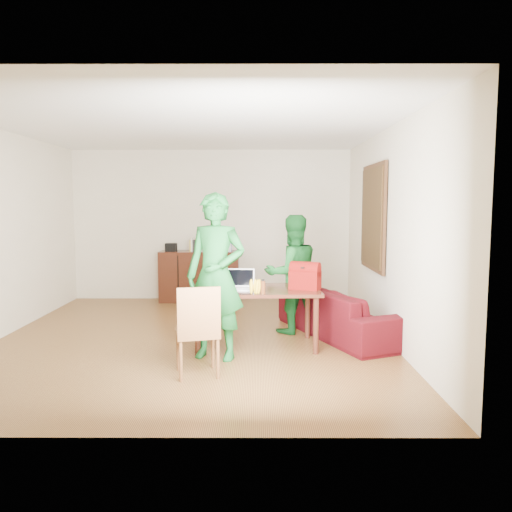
{
  "coord_description": "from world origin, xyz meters",
  "views": [
    {
      "loc": [
        0.83,
        -6.31,
        1.74
      ],
      "look_at": [
        0.82,
        -0.14,
        1.09
      ],
      "focal_mm": 35.0,
      "sensor_mm": 36.0,
      "label": 1
    }
  ],
  "objects_px": {
    "chair": "(198,349)",
    "laptop": "(240,286)",
    "table": "(256,296)",
    "sofa": "(341,312)",
    "person_near": "(216,276)",
    "person_far": "(292,274)",
    "bottle": "(263,287)",
    "red_bag": "(305,278)"
  },
  "relations": [
    {
      "from": "bottle",
      "to": "laptop",
      "type": "bearing_deg",
      "value": 134.61
    },
    {
      "from": "laptop",
      "to": "sofa",
      "type": "xyz_separation_m",
      "value": [
        1.33,
        0.61,
        -0.45
      ]
    },
    {
      "from": "table",
      "to": "red_bag",
      "type": "relative_size",
      "value": 4.41
    },
    {
      "from": "person_far",
      "to": "laptop",
      "type": "xyz_separation_m",
      "value": [
        -0.69,
        -0.76,
        -0.04
      ]
    },
    {
      "from": "sofa",
      "to": "red_bag",
      "type": "bearing_deg",
      "value": 113.22
    },
    {
      "from": "person_far",
      "to": "laptop",
      "type": "height_order",
      "value": "person_far"
    },
    {
      "from": "table",
      "to": "sofa",
      "type": "distance_m",
      "value": 1.29
    },
    {
      "from": "laptop",
      "to": "sofa",
      "type": "distance_m",
      "value": 1.53
    },
    {
      "from": "chair",
      "to": "person_near",
      "type": "height_order",
      "value": "person_near"
    },
    {
      "from": "table",
      "to": "chair",
      "type": "height_order",
      "value": "chair"
    },
    {
      "from": "bottle",
      "to": "red_bag",
      "type": "relative_size",
      "value": 0.48
    },
    {
      "from": "person_near",
      "to": "sofa",
      "type": "height_order",
      "value": "person_near"
    },
    {
      "from": "chair",
      "to": "sofa",
      "type": "relative_size",
      "value": 0.44
    },
    {
      "from": "chair",
      "to": "bottle",
      "type": "bearing_deg",
      "value": 32.53
    },
    {
      "from": "person_near",
      "to": "laptop",
      "type": "relative_size",
      "value": 5.33
    },
    {
      "from": "bottle",
      "to": "chair",
      "type": "bearing_deg",
      "value": -134.24
    },
    {
      "from": "laptop",
      "to": "chair",
      "type": "bearing_deg",
      "value": -108.96
    },
    {
      "from": "person_near",
      "to": "bottle",
      "type": "height_order",
      "value": "person_near"
    },
    {
      "from": "table",
      "to": "person_far",
      "type": "distance_m",
      "value": 0.86
    },
    {
      "from": "table",
      "to": "bottle",
      "type": "bearing_deg",
      "value": -79.45
    },
    {
      "from": "laptop",
      "to": "sofa",
      "type": "bearing_deg",
      "value": 27.76
    },
    {
      "from": "chair",
      "to": "person_far",
      "type": "height_order",
      "value": "person_far"
    },
    {
      "from": "red_bag",
      "to": "laptop",
      "type": "bearing_deg",
      "value": -153.77
    },
    {
      "from": "table",
      "to": "chair",
      "type": "xyz_separation_m",
      "value": [
        -0.59,
        -1.04,
        -0.36
      ]
    },
    {
      "from": "chair",
      "to": "sofa",
      "type": "xyz_separation_m",
      "value": [
        1.72,
        1.58,
        0.04
      ]
    },
    {
      "from": "laptop",
      "to": "bottle",
      "type": "bearing_deg",
      "value": -42.25
    },
    {
      "from": "person_far",
      "to": "laptop",
      "type": "distance_m",
      "value": 1.03
    },
    {
      "from": "table",
      "to": "person_near",
      "type": "xyz_separation_m",
      "value": [
        -0.45,
        -0.47,
        0.31
      ]
    },
    {
      "from": "chair",
      "to": "laptop",
      "type": "xyz_separation_m",
      "value": [
        0.39,
        0.97,
        0.49
      ]
    },
    {
      "from": "person_far",
      "to": "red_bag",
      "type": "xyz_separation_m",
      "value": [
        0.1,
        -0.72,
        0.05
      ]
    },
    {
      "from": "red_bag",
      "to": "sofa",
      "type": "distance_m",
      "value": 0.95
    },
    {
      "from": "table",
      "to": "bottle",
      "type": "xyz_separation_m",
      "value": [
        0.08,
        -0.35,
        0.17
      ]
    },
    {
      "from": "bottle",
      "to": "sofa",
      "type": "bearing_deg",
      "value": 40.19
    },
    {
      "from": "chair",
      "to": "person_far",
      "type": "bearing_deg",
      "value": 44.79
    },
    {
      "from": "red_bag",
      "to": "sofa",
      "type": "xyz_separation_m",
      "value": [
        0.54,
        0.57,
        -0.53
      ]
    },
    {
      "from": "chair",
      "to": "laptop",
      "type": "bearing_deg",
      "value": 54.66
    },
    {
      "from": "chair",
      "to": "laptop",
      "type": "height_order",
      "value": "laptop"
    },
    {
      "from": "table",
      "to": "laptop",
      "type": "relative_size",
      "value": 4.44
    },
    {
      "from": "person_near",
      "to": "table",
      "type": "bearing_deg",
      "value": 62.26
    },
    {
      "from": "table",
      "to": "person_near",
      "type": "bearing_deg",
      "value": -135.93
    },
    {
      "from": "chair",
      "to": "laptop",
      "type": "distance_m",
      "value": 1.15
    },
    {
      "from": "person_near",
      "to": "person_far",
      "type": "bearing_deg",
      "value": 66.94
    }
  ]
}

